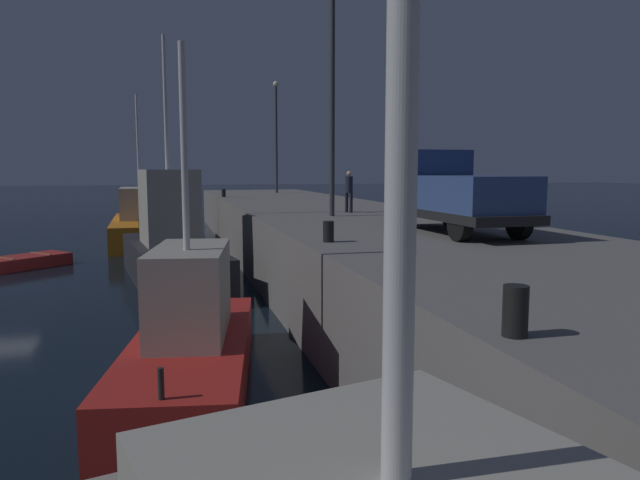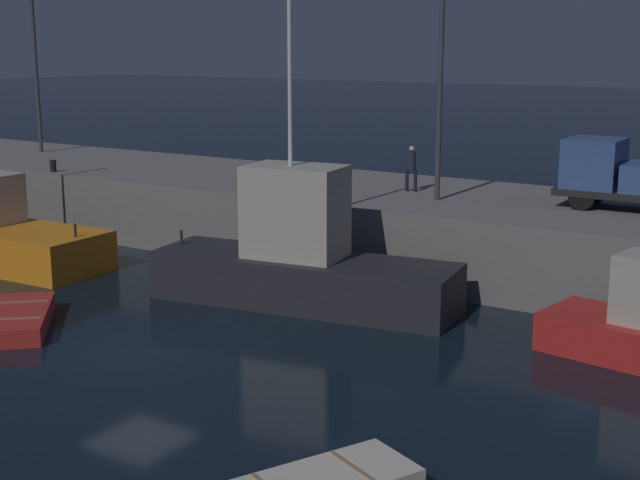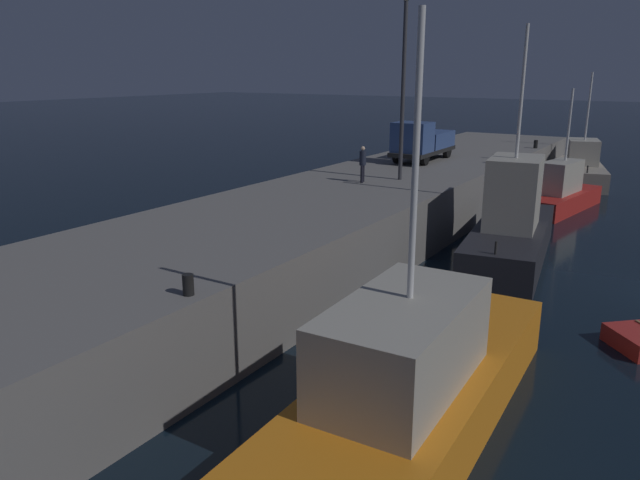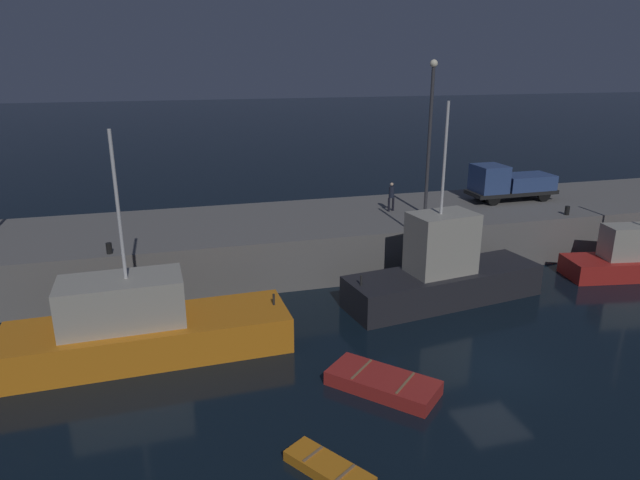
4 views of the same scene
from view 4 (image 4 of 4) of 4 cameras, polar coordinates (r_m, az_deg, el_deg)
The scene contains 12 objects.
ground_plane at distance 23.74m, azimuth 17.37°, elevation -12.46°, with size 320.00×320.00×0.00m, color black.
pier_quay at distance 34.75m, azimuth 5.30°, elevation 0.58°, with size 57.37×8.54×2.77m.
fishing_trawler_red at distance 35.97m, azimuth 29.08°, elevation -1.67°, with size 7.78×3.57×7.11m.
fishing_boat_blue at distance 24.26m, azimuth -17.54°, elevation -8.46°, with size 11.46×3.69×9.26m.
fishing_boat_white at distance 28.75m, azimuth 12.35°, elevation -3.33°, with size 10.52×4.35×9.87m.
dinghy_orange_near at distance 21.53m, azimuth 6.38°, elevation -14.20°, with size 4.04×4.16×0.59m.
rowboat_white_mid at distance 17.86m, azimuth 0.90°, elevation -22.17°, with size 2.36×2.88×0.39m.
lamp_post_east at distance 33.48m, azimuth 11.09°, elevation 11.09°, with size 0.44×0.44×8.88m.
utility_truck at distance 38.93m, azimuth 18.58°, elevation 5.51°, with size 5.89×2.16×2.42m.
dockworker at distance 34.60m, azimuth 7.25°, elevation 4.55°, with size 0.46×0.40×1.77m.
bollard_west at distance 28.73m, azimuth -20.59°, elevation -0.79°, with size 0.28×0.28×0.53m, color black.
bollard_east at distance 36.75m, azimuth 23.77°, elevation 2.76°, with size 0.28×0.28×0.53m, color black.
Camera 4 is at (-11.82, -16.96, 11.67)m, focal length 31.57 mm.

